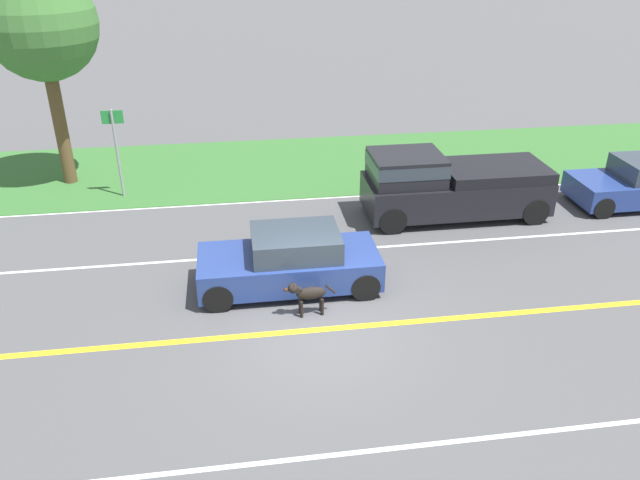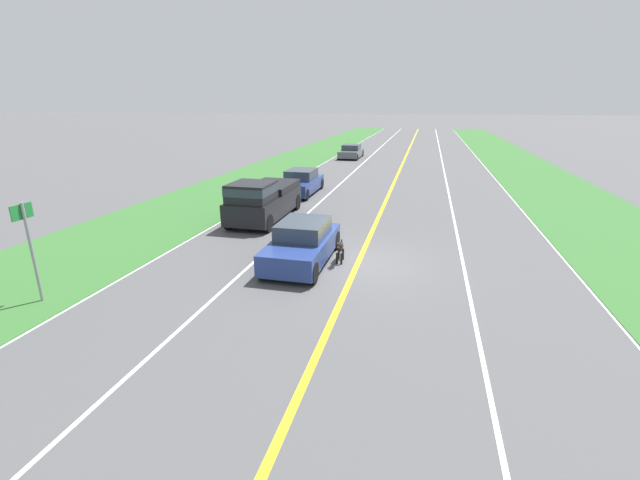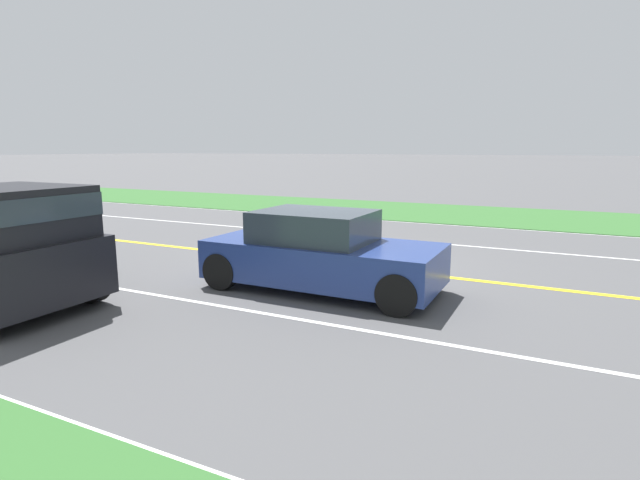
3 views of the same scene
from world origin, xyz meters
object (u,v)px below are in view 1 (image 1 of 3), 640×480
at_px(pickup_truck, 448,184).
at_px(dog, 307,294).
at_px(ego_car, 290,262).
at_px(street_sign, 116,143).
at_px(roadside_tree_right_near, 41,26).

bearing_deg(pickup_truck, dog, 134.25).
distance_m(ego_car, dog, 1.28).
distance_m(dog, pickup_truck, 6.55).
distance_m(pickup_truck, street_sign, 10.03).
xyz_separation_m(ego_car, pickup_truck, (3.31, -4.92, 0.32)).
xyz_separation_m(dog, pickup_truck, (4.56, -4.68, 0.45)).
relative_size(pickup_truck, roadside_tree_right_near, 0.78).
bearing_deg(ego_car, street_sign, 37.11).
height_order(dog, pickup_truck, pickup_truck).
height_order(pickup_truck, street_sign, street_sign).
height_order(dog, roadside_tree_right_near, roadside_tree_right_near).
relative_size(pickup_truck, street_sign, 1.88).
height_order(roadside_tree_right_near, street_sign, roadside_tree_right_near).
distance_m(roadside_tree_right_near, street_sign, 4.04).
relative_size(roadside_tree_right_near, street_sign, 2.40).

